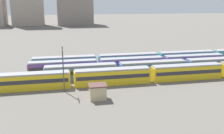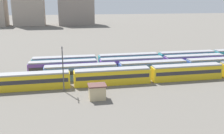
{
  "view_description": "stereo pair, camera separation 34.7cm",
  "coord_description": "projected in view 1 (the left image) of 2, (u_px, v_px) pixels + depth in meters",
  "views": [
    {
      "loc": [
        -2.76,
        -55.94,
        19.18
      ],
      "look_at": [
        10.23,
        7.8,
        2.04
      ],
      "focal_mm": 40.63,
      "sensor_mm": 36.0,
      "label": 1
    },
    {
      "loc": [
        -2.42,
        -56.01,
        19.18
      ],
      "look_at": [
        10.23,
        7.8,
        2.04
      ],
      "focal_mm": 40.63,
      "sensor_mm": 36.0,
      "label": 2
    }
  ],
  "objects": [
    {
      "name": "train_track_3",
      "position": [
        186.0,
        57.0,
        79.62
      ],
      "size": [
        93.6,
        3.06,
        3.75
      ],
      "color": "teal",
      "rests_on": "ground_plane"
    },
    {
      "name": "train_track_2",
      "position": [
        132.0,
        64.0,
        70.96
      ],
      "size": [
        55.8,
        3.06,
        3.75
      ],
      "color": "#6B429E",
      "rests_on": "ground_plane"
    },
    {
      "name": "ground_plane",
      "position": [
        73.0,
        77.0,
        65.82
      ],
      "size": [
        600.0,
        600.0,
        0.0
      ],
      "primitive_type": "plane",
      "color": "#666059"
    },
    {
      "name": "train_track_1",
      "position": [
        153.0,
        68.0,
        66.87
      ],
      "size": [
        55.8,
        3.06,
        3.75
      ],
      "color": "#4C70BC",
      "rests_on": "ground_plane"
    },
    {
      "name": "signal_hut",
      "position": [
        98.0,
        92.0,
        50.5
      ],
      "size": [
        3.6,
        3.0,
        3.04
      ],
      "color": "#C6B284",
      "rests_on": "ground_plane"
    },
    {
      "name": "distant_building_2",
      "position": [
        75.0,
        5.0,
        202.34
      ],
      "size": [
        27.8,
        19.83,
        31.69
      ],
      "primitive_type": "cube",
      "color": "gray",
      "rests_on": "ground_plane"
    },
    {
      "name": "catenary_pole_0",
      "position": [
        63.0,
        67.0,
        53.56
      ],
      "size": [
        0.24,
        3.2,
        9.92
      ],
      "color": "#4C4C51",
      "rests_on": "ground_plane"
    },
    {
      "name": "train_track_0",
      "position": [
        186.0,
        72.0,
        63.28
      ],
      "size": [
        93.6,
        3.06,
        3.75
      ],
      "color": "yellow",
      "rests_on": "ground_plane"
    }
  ]
}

